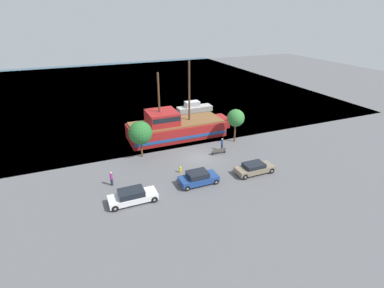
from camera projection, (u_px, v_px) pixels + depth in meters
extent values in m
plane|color=#5B5B5E|center=(198.00, 158.00, 39.44)|extent=(160.00, 160.00, 0.00)
plane|color=#33566B|center=(129.00, 87.00, 76.46)|extent=(80.00, 80.00, 0.00)
cube|color=#A31E1E|center=(176.00, 130.00, 45.66)|extent=(14.44, 5.47, 2.22)
cube|color=#234C93|center=(176.00, 132.00, 45.80)|extent=(14.15, 5.55, 0.45)
cube|color=#A31E1E|center=(222.00, 121.00, 48.30)|extent=(1.40, 3.01, 1.55)
cube|color=brown|center=(176.00, 122.00, 45.16)|extent=(13.86, 5.04, 0.25)
cube|color=#A31E1E|center=(162.00, 117.00, 43.96)|extent=(4.33, 4.38, 1.86)
cube|color=black|center=(162.00, 116.00, 43.85)|extent=(4.12, 4.44, 0.67)
cylinder|color=#4C331E|center=(189.00, 91.00, 44.08)|extent=(0.28, 0.28, 8.83)
cylinder|color=#4C331E|center=(159.00, 99.00, 42.68)|extent=(0.28, 0.28, 7.50)
cube|color=#B7B2A8|center=(195.00, 109.00, 57.49)|extent=(6.70, 2.13, 0.99)
cube|color=silver|center=(192.00, 104.00, 56.90)|extent=(2.68, 1.66, 1.03)
cube|color=black|center=(196.00, 104.00, 57.18)|extent=(0.12, 1.49, 0.83)
cube|color=white|center=(133.00, 197.00, 30.13)|extent=(4.87, 1.91, 0.59)
cube|color=black|center=(131.00, 193.00, 29.84)|extent=(2.53, 1.72, 0.59)
cylinder|color=black|center=(154.00, 199.00, 30.19)|extent=(0.68, 0.22, 0.68)
cylinder|color=gray|center=(154.00, 199.00, 30.19)|extent=(0.26, 0.25, 0.26)
cylinder|color=black|center=(150.00, 191.00, 31.64)|extent=(0.68, 0.22, 0.68)
cylinder|color=gray|center=(150.00, 191.00, 31.64)|extent=(0.26, 0.25, 0.26)
cylinder|color=black|center=(115.00, 208.00, 28.80)|extent=(0.68, 0.22, 0.68)
cylinder|color=gray|center=(115.00, 208.00, 28.80)|extent=(0.26, 0.25, 0.26)
cylinder|color=black|center=(112.00, 199.00, 30.25)|extent=(0.68, 0.22, 0.68)
cylinder|color=gray|center=(112.00, 199.00, 30.25)|extent=(0.26, 0.25, 0.26)
cube|color=#7F705B|center=(255.00, 169.00, 35.55)|extent=(4.65, 1.86, 0.60)
cube|color=black|center=(254.00, 165.00, 35.28)|extent=(2.42, 1.68, 0.46)
cylinder|color=black|center=(271.00, 171.00, 35.58)|extent=(0.69, 0.22, 0.69)
cylinder|color=gray|center=(271.00, 171.00, 35.58)|extent=(0.26, 0.25, 0.26)
cylinder|color=black|center=(263.00, 165.00, 37.00)|extent=(0.69, 0.22, 0.69)
cylinder|color=gray|center=(263.00, 165.00, 37.00)|extent=(0.26, 0.25, 0.26)
cylinder|color=black|center=(245.00, 177.00, 34.27)|extent=(0.69, 0.22, 0.69)
cylinder|color=gray|center=(245.00, 177.00, 34.27)|extent=(0.26, 0.25, 0.26)
cylinder|color=black|center=(237.00, 170.00, 35.69)|extent=(0.69, 0.22, 0.69)
cylinder|color=gray|center=(237.00, 170.00, 35.69)|extent=(0.26, 0.25, 0.26)
cube|color=navy|center=(199.00, 179.00, 33.37)|extent=(4.33, 1.94, 0.68)
cube|color=black|center=(198.00, 174.00, 33.07)|extent=(2.25, 1.75, 0.58)
cylinder|color=black|center=(216.00, 182.00, 33.35)|extent=(0.63, 0.22, 0.63)
cylinder|color=gray|center=(216.00, 182.00, 33.35)|extent=(0.24, 0.25, 0.24)
cylinder|color=black|center=(209.00, 174.00, 34.83)|extent=(0.63, 0.22, 0.63)
cylinder|color=gray|center=(209.00, 174.00, 34.83)|extent=(0.24, 0.25, 0.24)
cylinder|color=black|center=(187.00, 188.00, 32.13)|extent=(0.63, 0.22, 0.63)
cylinder|color=gray|center=(187.00, 188.00, 32.13)|extent=(0.24, 0.25, 0.24)
cylinder|color=black|center=(181.00, 180.00, 33.61)|extent=(0.63, 0.22, 0.63)
cylinder|color=gray|center=(181.00, 180.00, 33.61)|extent=(0.24, 0.25, 0.24)
cylinder|color=yellow|center=(180.00, 170.00, 35.82)|extent=(0.22, 0.22, 0.56)
sphere|color=yellow|center=(180.00, 168.00, 35.68)|extent=(0.25, 0.25, 0.25)
cylinder|color=yellow|center=(179.00, 170.00, 35.75)|extent=(0.10, 0.09, 0.09)
cylinder|color=yellow|center=(182.00, 170.00, 35.87)|extent=(0.10, 0.09, 0.09)
cube|color=#4C4742|center=(219.00, 151.00, 40.41)|extent=(1.92, 0.45, 0.05)
cube|color=#4C4742|center=(219.00, 150.00, 40.15)|extent=(1.92, 0.06, 0.40)
cube|color=#2D2D2D|center=(213.00, 154.00, 40.18)|extent=(0.12, 0.36, 0.40)
cube|color=#2D2D2D|center=(224.00, 151.00, 40.82)|extent=(0.12, 0.36, 0.40)
cylinder|color=#232838|center=(222.00, 147.00, 41.47)|extent=(0.27, 0.27, 0.88)
cylinder|color=#2D4C93|center=(222.00, 142.00, 41.15)|extent=(0.32, 0.32, 0.68)
sphere|color=beige|center=(222.00, 139.00, 40.97)|extent=(0.24, 0.24, 0.24)
cylinder|color=#232838|center=(112.00, 182.00, 33.11)|extent=(0.27, 0.27, 0.83)
cylinder|color=#99338C|center=(111.00, 176.00, 32.81)|extent=(0.32, 0.32, 0.64)
sphere|color=beige|center=(111.00, 173.00, 32.63)|extent=(0.22, 0.22, 0.22)
cylinder|color=brown|center=(142.00, 149.00, 39.41)|extent=(0.24, 0.24, 2.09)
sphere|color=#286B2D|center=(140.00, 133.00, 38.45)|extent=(3.05, 3.05, 3.05)
cylinder|color=brown|center=(235.00, 133.00, 43.93)|extent=(0.24, 0.24, 2.59)
sphere|color=#337A38|center=(236.00, 118.00, 42.97)|extent=(2.52, 2.52, 2.52)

